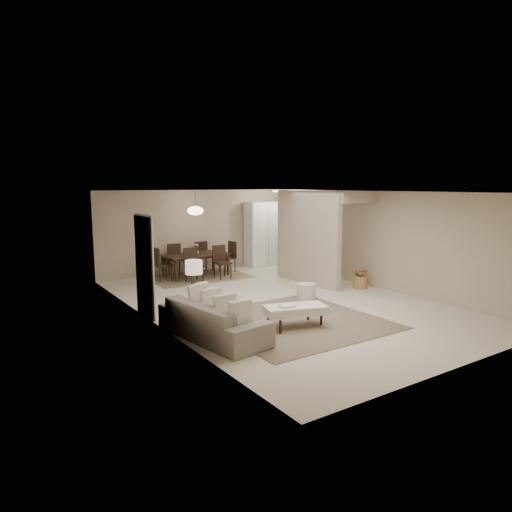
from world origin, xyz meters
TOP-DOWN VIEW (x-y plane):
  - floor at (0.00, 0.00)m, footprint 9.00×9.00m
  - ceiling at (0.00, 0.00)m, footprint 9.00×9.00m
  - back_wall at (0.00, 4.50)m, footprint 6.00×0.00m
  - left_wall at (-3.00, 0.00)m, footprint 0.00×9.00m
  - right_wall at (3.00, 0.00)m, footprint 0.00×9.00m
  - partition at (1.80, 1.25)m, footprint 0.15×2.50m
  - doorway at (-2.97, 0.60)m, footprint 0.04×0.90m
  - pantry_cabinet at (2.35, 4.15)m, footprint 1.20×0.55m
  - flush_light at (2.30, 3.20)m, footprint 0.44×0.44m
  - living_rug at (-0.67, -1.36)m, footprint 3.20×3.20m
  - sofa at (-2.45, -1.36)m, footprint 2.36×1.21m
  - ottoman_bench at (-0.87, -1.66)m, footprint 1.26×0.84m
  - side_table at (-2.40, -0.52)m, footprint 0.51×0.51m
  - table_lamp at (-2.40, -0.52)m, footprint 0.32×0.32m
  - round_pouf at (0.68, -0.10)m, footprint 0.46×0.46m
  - wicker_basket at (2.56, 0.00)m, footprint 0.39×0.39m
  - dining_rug at (-0.32, 3.70)m, footprint 2.80×2.10m
  - dining_table at (-0.32, 3.70)m, footprint 1.93×1.14m
  - dining_chairs at (-0.32, 3.70)m, footprint 2.56×1.90m
  - vase at (-0.32, 3.70)m, footprint 0.20×0.20m
  - yellow_mat at (2.33, 2.15)m, footprint 1.11×0.81m
  - pendant_light at (-0.32, 3.70)m, footprint 0.46×0.46m

SIDE VIEW (x-z plane):
  - floor at x=0.00m, z-range 0.00..0.00m
  - living_rug at x=-0.67m, z-range 0.00..0.01m
  - dining_rug at x=-0.32m, z-range 0.00..0.01m
  - yellow_mat at x=2.33m, z-range 0.00..0.01m
  - wicker_basket at x=2.56m, z-range 0.00..0.31m
  - round_pouf at x=0.68m, z-range 0.00..0.36m
  - side_table at x=-2.40m, z-range 0.00..0.50m
  - sofa at x=-2.45m, z-range 0.00..0.66m
  - dining_table at x=-0.32m, z-range 0.00..0.66m
  - ottoman_bench at x=-0.87m, z-range 0.12..0.54m
  - dining_chairs at x=-0.32m, z-range 0.00..0.95m
  - vase at x=-0.32m, z-range 0.66..0.82m
  - doorway at x=-2.97m, z-range 0.00..2.04m
  - pantry_cabinet at x=2.35m, z-range 0.00..2.10m
  - table_lamp at x=-2.40m, z-range 0.68..1.44m
  - back_wall at x=0.00m, z-range -1.75..4.25m
  - left_wall at x=-3.00m, z-range -3.25..5.75m
  - right_wall at x=3.00m, z-range -3.25..5.75m
  - partition at x=1.80m, z-range 0.00..2.50m
  - pendant_light at x=-0.32m, z-range 1.57..2.27m
  - flush_light at x=2.30m, z-range 2.44..2.48m
  - ceiling at x=0.00m, z-range 2.50..2.50m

